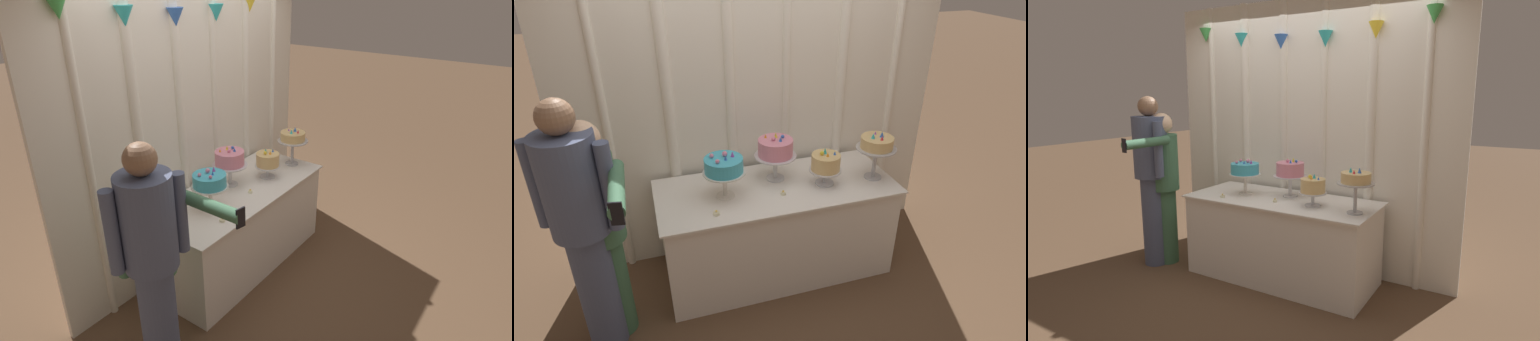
{
  "view_description": "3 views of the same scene",
  "coord_description": "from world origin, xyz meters",
  "views": [
    {
      "loc": [
        -2.71,
        -2.05,
        2.56
      ],
      "look_at": [
        0.33,
        0.14,
        0.84
      ],
      "focal_mm": 30.32,
      "sensor_mm": 36.0,
      "label": 1
    },
    {
      "loc": [
        -0.89,
        -2.53,
        2.41
      ],
      "look_at": [
        -0.04,
        0.15,
        0.9
      ],
      "focal_mm": 29.94,
      "sensor_mm": 36.0,
      "label": 2
    },
    {
      "loc": [
        1.9,
        -3.08,
        1.76
      ],
      "look_at": [
        -0.06,
        0.24,
        1.02
      ],
      "focal_mm": 28.73,
      "sensor_mm": 36.0,
      "label": 3
    }
  ],
  "objects": [
    {
      "name": "cake_display_midright",
      "position": [
        0.36,
        0.03,
        0.95
      ],
      "size": [
        0.24,
        0.24,
        0.29
      ],
      "color": "silver",
      "rests_on": "cake_table"
    },
    {
      "name": "guest_girl_blue_dress",
      "position": [
        -1.23,
        -0.18,
        0.88
      ],
      "size": [
        0.41,
        0.8,
        1.56
      ],
      "color": "#3D6B4C",
      "rests_on": "ground_plane"
    },
    {
      "name": "draped_curtain",
      "position": [
        -0.0,
        0.54,
        1.36
      ],
      "size": [
        3.05,
        0.15,
        2.65
      ],
      "color": "white",
      "rests_on": "ground_plane"
    },
    {
      "name": "tealight_near_left",
      "position": [
        0.01,
        -0.03,
        0.79
      ],
      "size": [
        0.04,
        0.04,
        0.04
      ],
      "color": "beige",
      "rests_on": "cake_table"
    },
    {
      "name": "cake_display_rightmost",
      "position": [
        0.76,
        -0.0,
        1.06
      ],
      "size": [
        0.3,
        0.3,
        0.39
      ],
      "color": "#B2B2B7",
      "rests_on": "cake_table"
    },
    {
      "name": "tealight_far_left",
      "position": [
        -0.51,
        -0.14,
        0.8
      ],
      "size": [
        0.05,
        0.05,
        0.04
      ],
      "color": "beige",
      "rests_on": "cake_table"
    },
    {
      "name": "cake_display_midleft",
      "position": [
        0.03,
        0.21,
        1.04
      ],
      "size": [
        0.32,
        0.32,
        0.37
      ],
      "color": "silver",
      "rests_on": "cake_table"
    },
    {
      "name": "cake_display_leftmost",
      "position": [
        -0.4,
        0.08,
        1.03
      ],
      "size": [
        0.3,
        0.3,
        0.35
      ],
      "color": "silver",
      "rests_on": "cake_table"
    },
    {
      "name": "ground_plane",
      "position": [
        0.0,
        0.0,
        0.0
      ],
      "size": [
        24.0,
        24.0,
        0.0
      ],
      "primitive_type": "plane",
      "color": "brown"
    },
    {
      "name": "cake_table",
      "position": [
        0.0,
        0.1,
        0.39
      ],
      "size": [
        1.8,
        0.76,
        0.78
      ],
      "color": "white",
      "rests_on": "ground_plane"
    },
    {
      "name": "guest_man_dark_suit",
      "position": [
        -1.32,
        -0.26,
        0.95
      ],
      "size": [
        0.47,
        0.43,
        1.73
      ],
      "color": "#4C5675",
      "rests_on": "ground_plane"
    }
  ]
}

